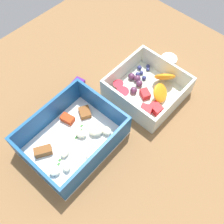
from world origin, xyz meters
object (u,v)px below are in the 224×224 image
object	(u,v)px
fruit_bowl	(147,89)
paper_cup_liner	(169,61)
candy_bar	(73,89)
pasta_container	(73,138)

from	to	relation	value
fruit_bowl	paper_cup_liner	world-z (taller)	fruit_bowl
fruit_bowl	candy_bar	size ratio (longest dim) A/B	2.26
fruit_bowl	candy_bar	world-z (taller)	fruit_bowl
pasta_container	paper_cup_liner	world-z (taller)	pasta_container
fruit_bowl	paper_cup_liner	bearing A→B (deg)	10.18
pasta_container	paper_cup_liner	xyz separation A→B (cm)	(32.12, -1.08, -1.20)
fruit_bowl	pasta_container	bearing A→B (deg)	171.12
pasta_container	candy_bar	xyz separation A→B (cm)	(9.16, 10.34, -1.51)
fruit_bowl	candy_bar	distance (cm)	17.63
pasta_container	fruit_bowl	distance (cm)	20.65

